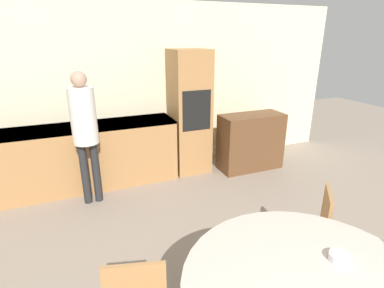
{
  "coord_description": "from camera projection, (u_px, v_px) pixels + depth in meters",
  "views": [
    {
      "loc": [
        -0.97,
        0.07,
        2.1
      ],
      "look_at": [
        0.05,
        2.56,
        1.12
      ],
      "focal_mm": 28.0,
      "sensor_mm": 36.0,
      "label": 1
    }
  ],
  "objects": [
    {
      "name": "wall_back",
      "position": [
        137.0,
        91.0,
        4.63
      ],
      "size": [
        7.15,
        0.05,
        2.6
      ],
      "color": "beige",
      "rests_on": "ground_plane"
    },
    {
      "name": "kitchen_counter",
      "position": [
        65.0,
        159.0,
        4.2
      ],
      "size": [
        3.14,
        0.6,
        0.92
      ],
      "color": "#AD7A47",
      "rests_on": "ground_plane"
    },
    {
      "name": "oven_unit",
      "position": [
        189.0,
        113.0,
        4.72
      ],
      "size": [
        0.56,
        0.59,
        1.92
      ],
      "color": "#AD7A47",
      "rests_on": "ground_plane"
    },
    {
      "name": "sideboard",
      "position": [
        251.0,
        142.0,
        4.91
      ],
      "size": [
        1.04,
        0.45,
        0.92
      ],
      "color": "brown",
      "rests_on": "ground_plane"
    },
    {
      "name": "chair_far_right",
      "position": [
        312.0,
        228.0,
        2.68
      ],
      "size": [
        0.56,
        0.56,
        0.86
      ],
      "rotation": [
        0.0,
        0.0,
        4.01
      ],
      "color": "#AD7A47",
      "rests_on": "ground_plane"
    },
    {
      "name": "person_standing",
      "position": [
        84.0,
        124.0,
        3.67
      ],
      "size": [
        0.31,
        0.31,
        1.72
      ],
      "color": "#262628",
      "rests_on": "ground_plane"
    },
    {
      "name": "bowl_near",
      "position": [
        340.0,
        257.0,
        1.87
      ],
      "size": [
        0.13,
        0.13,
        0.05
      ],
      "color": "silver",
      "rests_on": "dining_table"
    }
  ]
}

